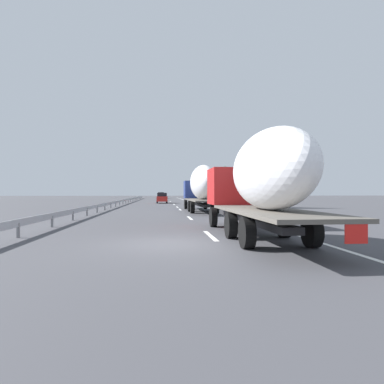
# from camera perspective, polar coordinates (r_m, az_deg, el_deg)

# --- Properties ---
(ground_plane) EXTENTS (260.00, 260.00, 0.00)m
(ground_plane) POSITION_cam_1_polar(r_m,az_deg,el_deg) (51.53, -5.28, -2.12)
(ground_plane) COLOR #424247
(lane_stripe_0) EXTENTS (3.20, 0.20, 0.01)m
(lane_stripe_0) POSITION_cam_1_polar(r_m,az_deg,el_deg) (13.78, 3.26, -7.69)
(lane_stripe_0) COLOR white
(lane_stripe_0) RESTS_ON ground_plane
(lane_stripe_1) EXTENTS (3.20, 0.20, 0.01)m
(lane_stripe_1) POSITION_cam_1_polar(r_m,az_deg,el_deg) (23.13, -0.38, -4.60)
(lane_stripe_1) COLOR white
(lane_stripe_1) RESTS_ON ground_plane
(lane_stripe_2) EXTENTS (3.20, 0.20, 0.01)m
(lane_stripe_2) POSITION_cam_1_polar(r_m,az_deg,el_deg) (34.49, -2.12, -3.11)
(lane_stripe_2) COLOR white
(lane_stripe_2) RESTS_ON ground_plane
(lane_stripe_3) EXTENTS (3.20, 0.20, 0.01)m
(lane_stripe_3) POSITION_cam_1_polar(r_m,az_deg,el_deg) (40.24, -2.62, -2.68)
(lane_stripe_3) COLOR white
(lane_stripe_3) RESTS_ON ground_plane
(lane_stripe_4) EXTENTS (3.20, 0.20, 0.01)m
(lane_stripe_4) POSITION_cam_1_polar(r_m,az_deg,el_deg) (49.80, -3.20, -2.18)
(lane_stripe_4) COLOR white
(lane_stripe_4) RESTS_ON ground_plane
(lane_stripe_5) EXTENTS (3.20, 0.20, 0.01)m
(lane_stripe_5) POSITION_cam_1_polar(r_m,az_deg,el_deg) (66.48, -3.81, -1.66)
(lane_stripe_5) COLOR white
(lane_stripe_5) RESTS_ON ground_plane
(edge_line_right) EXTENTS (110.00, 0.20, 0.01)m
(edge_line_right) POSITION_cam_1_polar(r_m,az_deg,el_deg) (56.82, 0.24, -1.92)
(edge_line_right) COLOR white
(edge_line_right) RESTS_ON ground_plane
(truck_lead) EXTENTS (13.82, 2.55, 4.34)m
(truck_lead) POSITION_cam_1_polar(r_m,az_deg,el_deg) (30.96, 1.63, 1.13)
(truck_lead) COLOR navy
(truck_lead) RESTS_ON ground_plane
(truck_trailing) EXTENTS (12.14, 2.55, 4.08)m
(truck_trailing) POSITION_cam_1_polar(r_m,az_deg,el_deg) (13.14, 11.69, 2.19)
(truck_trailing) COLOR #B21919
(truck_trailing) RESTS_ON ground_plane
(car_red_compact) EXTENTS (4.15, 1.84, 1.77)m
(car_red_compact) POSITION_cam_1_polar(r_m,az_deg,el_deg) (55.52, -5.31, -1.04)
(car_red_compact) COLOR red
(car_red_compact) RESTS_ON ground_plane
(car_black_suv) EXTENTS (4.53, 1.89, 1.89)m
(car_black_suv) POSITION_cam_1_polar(r_m,az_deg,el_deg) (98.03, -5.50, -0.60)
(car_black_suv) COLOR black
(car_black_suv) RESTS_ON ground_plane
(road_sign) EXTENTS (0.10, 0.90, 3.05)m
(road_sign) POSITION_cam_1_polar(r_m,az_deg,el_deg) (48.07, 2.76, 0.26)
(road_sign) COLOR gray
(road_sign) RESTS_ON ground_plane
(tree_0) EXTENTS (2.84, 2.84, 5.36)m
(tree_0) POSITION_cam_1_polar(r_m,az_deg,el_deg) (67.50, 3.63, 1.28)
(tree_0) COLOR #472D19
(tree_0) RESTS_ON ground_plane
(tree_1) EXTENTS (3.27, 3.27, 6.74)m
(tree_1) POSITION_cam_1_polar(r_m,az_deg,el_deg) (58.95, 5.83, 2.28)
(tree_1) COLOR #472D19
(tree_1) RESTS_ON ground_plane
(tree_2) EXTENTS (3.92, 3.92, 7.07)m
(tree_2) POSITION_cam_1_polar(r_m,az_deg,el_deg) (40.02, 12.69, 3.51)
(tree_2) COLOR #472D19
(tree_2) RESTS_ON ground_plane
(guardrail_median) EXTENTS (94.00, 0.10, 0.76)m
(guardrail_median) POSITION_cam_1_polar(r_m,az_deg,el_deg) (54.81, -11.59, -1.39)
(guardrail_median) COLOR #9EA0A5
(guardrail_median) RESTS_ON ground_plane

